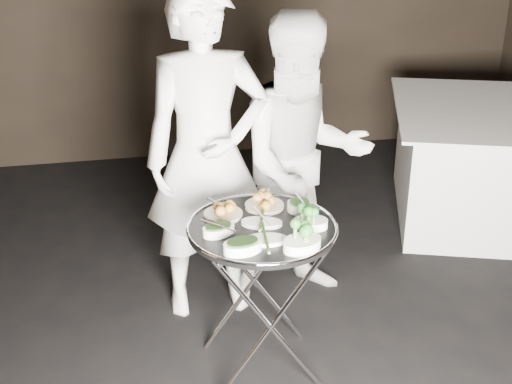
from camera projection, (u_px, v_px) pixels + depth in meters
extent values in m
cylinder|color=silver|center=(271.00, 327.00, 3.40)|extent=(0.56, 0.03, 0.82)
cylinder|color=silver|center=(271.00, 327.00, 3.40)|extent=(0.56, 0.03, 0.82)
cylinder|color=silver|center=(254.00, 280.00, 3.78)|extent=(0.56, 0.03, 0.82)
cylinder|color=silver|center=(254.00, 280.00, 3.78)|extent=(0.56, 0.03, 0.82)
cylinder|color=silver|center=(213.00, 241.00, 3.39)|extent=(0.02, 0.47, 0.02)
cylinder|color=silver|center=(309.00, 232.00, 3.47)|extent=(0.02, 0.47, 0.02)
cylinder|color=black|center=(262.00, 229.00, 3.41)|extent=(0.71, 0.71, 0.03)
torus|color=silver|center=(262.00, 227.00, 3.41)|extent=(0.73, 0.73, 0.02)
cylinder|color=beige|center=(223.00, 214.00, 3.51)|extent=(0.19, 0.19, 0.02)
cylinder|color=beige|center=(264.00, 206.00, 3.59)|extent=(0.20, 0.20, 0.02)
cylinder|color=white|center=(299.00, 206.00, 3.56)|extent=(0.12, 0.12, 0.05)
cylinder|color=silver|center=(220.00, 205.00, 3.50)|extent=(0.10, 0.18, 0.01)
cylinder|color=silver|center=(263.00, 197.00, 3.58)|extent=(0.11, 0.18, 0.01)
cylinder|color=silver|center=(302.00, 201.00, 3.54)|extent=(0.03, 0.20, 0.01)
cylinder|color=silver|center=(218.00, 225.00, 3.30)|extent=(0.15, 0.15, 0.01)
cylinder|color=silver|center=(310.00, 217.00, 3.38)|extent=(0.15, 0.15, 0.01)
cylinder|color=silver|center=(262.00, 216.00, 3.39)|extent=(0.05, 0.20, 0.01)
imported|color=white|center=(207.00, 156.00, 3.91)|extent=(0.72, 0.49, 1.91)
imported|color=white|center=(302.00, 162.00, 4.08)|extent=(0.88, 0.71, 1.72)
cube|color=white|center=(493.00, 166.00, 5.19)|extent=(1.30, 1.30, 0.81)
cube|color=white|center=(502.00, 111.00, 5.01)|extent=(1.47, 1.47, 0.02)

